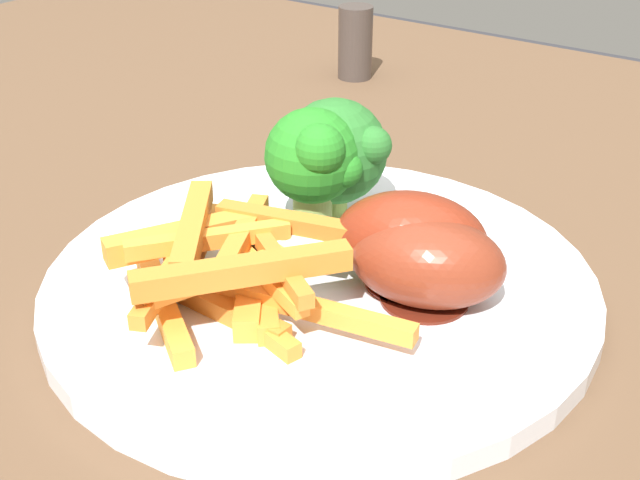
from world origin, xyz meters
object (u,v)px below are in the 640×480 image
Objects in this scene: dinner_plate at (320,284)px; chicken_drumstick_near at (401,241)px; carrot_fries_pile at (229,267)px; dining_table at (306,353)px; pepper_shaker at (355,42)px; broccoli_floret_front at (330,152)px; broccoli_floret_middle at (312,157)px; chicken_drumstick_far at (417,261)px.

chicken_drumstick_near is (-0.04, -0.02, 0.03)m from dinner_plate.
carrot_fries_pile reaches higher than dinner_plate.
chicken_drumstick_near is at bearing 155.83° from dining_table.
dinner_plate is 1.71× the size of carrot_fries_pile.
dinner_plate reaches higher than dining_table.
dinner_plate is 0.05m from chicken_drumstick_near.
pepper_shaker is (0.16, -0.35, 0.00)m from carrot_fries_pile.
dining_table is 0.15m from broccoli_floret_front.
pepper_shaker is (0.22, -0.29, -0.00)m from chicken_drumstick_near.
pepper_shaker reaches higher than dining_table.
pepper_shaker is (0.15, -0.27, -0.03)m from broccoli_floret_middle.
chicken_drumstick_near reaches higher than dinner_plate.
broccoli_floret_middle reaches higher than dinner_plate.
broccoli_floret_middle is at bearing -49.29° from dinner_plate.
chicken_drumstick_near is (-0.07, 0.04, -0.02)m from broccoli_floret_front.
dinner_plate is 3.78× the size of broccoli_floret_front.
dinner_plate is 3.93× the size of broccoli_floret_middle.
pepper_shaker is at bearing -65.42° from carrot_fries_pile.
dinner_plate is at bearing 130.71° from broccoli_floret_middle.
broccoli_floret_middle is 0.31m from pepper_shaker.
broccoli_floret_front is at bearing 120.74° from pepper_shaker.
broccoli_floret_front is at bearing -59.57° from dinner_plate.
broccoli_floret_middle reaches higher than pepper_shaker.
dining_table is at bearing -24.17° from chicken_drumstick_near.
dinner_plate is 4.50× the size of pepper_shaker.
dinner_plate is (-0.05, 0.06, 0.10)m from dining_table.
broccoli_floret_middle is 0.55× the size of chicken_drumstick_near.
chicken_drumstick_far is (-0.08, 0.05, -0.02)m from broccoli_floret_front.
broccoli_floret_front reaches higher than pepper_shaker.
broccoli_floret_front is at bearing -28.79° from chicken_drumstick_far.
chicken_drumstick_near is at bearing -29.57° from chicken_drumstick_far.
pepper_shaker reaches higher than chicken_drumstick_far.
broccoli_floret_middle is at bearing -15.38° from chicken_drumstick_near.
chicken_drumstick_far is at bearing -170.59° from dinner_plate.
carrot_fries_pile is at bearing 96.26° from broccoli_floret_middle.
broccoli_floret_middle reaches higher than dining_table.
dinner_plate is at bearing 120.69° from pepper_shaker.
pepper_shaker reaches higher than chicken_drumstick_near.
dining_table is at bearing -44.73° from broccoli_floret_middle.
dinner_plate is at bearing 132.52° from dining_table.
dining_table is at bearing 117.53° from pepper_shaker.
broccoli_floret_middle reaches higher than broccoli_floret_front.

